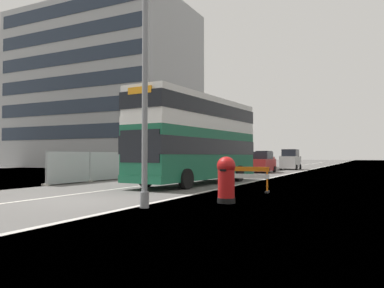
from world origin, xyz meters
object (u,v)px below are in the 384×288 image
Objects in this scene: car_receding_mid at (290,160)px; car_receding_far at (264,160)px; lamppost_foreground at (145,67)px; red_pillar_postbox at (226,178)px; roadworks_barrier at (248,176)px; double_decker_bus at (198,138)px; car_oncoming_near at (262,163)px.

car_receding_far is (-4.92, 6.54, -0.04)m from car_receding_mid.
car_receding_far is at bearing 100.30° from lamppost_foreground.
car_receding_mid reaches higher than red_pillar_postbox.
car_receding_far is (-8.75, 34.50, 0.33)m from roadworks_barrier.
lamppost_foreground is at bearing -129.28° from red_pillar_postbox.
lamppost_foreground is 7.43m from roadworks_barrier.
roadworks_barrier is (-0.52, 4.04, -0.15)m from red_pillar_postbox.
red_pillar_postbox is 39.64m from car_receding_far.
double_decker_bus reaches higher than car_oncoming_near.
car_receding_far is at bearing 104.23° from roadworks_barrier.
lamppost_foreground is 41.62m from car_receding_far.
roadworks_barrier is 0.48× the size of car_oncoming_near.
car_receding_far is (-7.42, 40.81, -3.37)m from lamppost_foreground.
lamppost_foreground reaches higher than car_oncoming_near.
roadworks_barrier is at bearing 97.36° from red_pillar_postbox.
car_oncoming_near is at bearing 92.36° from double_decker_bus.
double_decker_bus is at bearing 105.73° from lamppost_foreground.
car_receding_mid is (0.89, 8.99, 0.16)m from car_oncoming_near.
lamppost_foreground is 4.88× the size of roadworks_barrier.
red_pillar_postbox is at bearing -58.43° from double_decker_bus.
red_pillar_postbox is 0.42× the size of car_receding_mid.
double_decker_bus reaches higher than car_receding_mid.
lamppost_foreground is at bearing -79.70° from car_receding_far.
red_pillar_postbox is 23.61m from car_oncoming_near.
roadworks_barrier is at bearing -76.03° from car_oncoming_near.
double_decker_bus is 31.44m from car_receding_far.
double_decker_bus is 15.63m from car_oncoming_near.
car_receding_mid is (-3.83, 27.97, 0.37)m from roadworks_barrier.
red_pillar_postbox is at bearing -82.64° from roadworks_barrier.
lamppost_foreground is (2.75, -9.76, 1.79)m from double_decker_bus.
car_oncoming_near is at bearing 103.97° from roadworks_barrier.
car_oncoming_near is at bearing -75.46° from car_receding_far.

